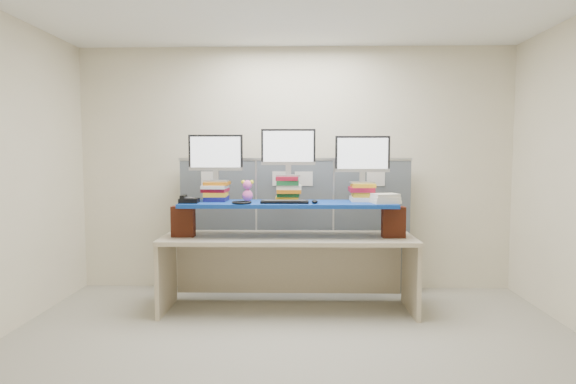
{
  "coord_description": "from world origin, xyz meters",
  "views": [
    {
      "loc": [
        0.06,
        -3.6,
        1.57
      ],
      "look_at": [
        -0.06,
        1.13,
        1.2
      ],
      "focal_mm": 30.0,
      "sensor_mm": 36.0,
      "label": 1
    }
  ],
  "objects_px": {
    "monitor_left": "(216,155)",
    "monitor_center": "(288,150)",
    "monitor_right": "(362,156)",
    "desk": "(288,251)",
    "keyboard": "(285,202)",
    "desk_phone": "(188,200)",
    "blue_board": "(288,204)"
  },
  "relations": [
    {
      "from": "keyboard",
      "to": "desk_phone",
      "type": "distance_m",
      "value": 0.94
    },
    {
      "from": "desk",
      "to": "keyboard",
      "type": "distance_m",
      "value": 0.52
    },
    {
      "from": "monitor_center",
      "to": "desk_phone",
      "type": "xyz_separation_m",
      "value": [
        -0.97,
        -0.23,
        -0.49
      ]
    },
    {
      "from": "monitor_left",
      "to": "keyboard",
      "type": "bearing_deg",
      "value": -18.23
    },
    {
      "from": "desk",
      "to": "monitor_right",
      "type": "height_order",
      "value": "monitor_right"
    },
    {
      "from": "blue_board",
      "to": "keyboard",
      "type": "distance_m",
      "value": 0.12
    },
    {
      "from": "desk_phone",
      "to": "desk",
      "type": "bearing_deg",
      "value": 4.85
    },
    {
      "from": "desk",
      "to": "monitor_right",
      "type": "xyz_separation_m",
      "value": [
        0.74,
        0.12,
        0.94
      ]
    },
    {
      "from": "blue_board",
      "to": "desk_phone",
      "type": "xyz_separation_m",
      "value": [
        -0.97,
        -0.11,
        0.05
      ]
    },
    {
      "from": "monitor_right",
      "to": "keyboard",
      "type": "xyz_separation_m",
      "value": [
        -0.77,
        -0.24,
        -0.44
      ]
    },
    {
      "from": "keyboard",
      "to": "desk_phone",
      "type": "relative_size",
      "value": 2.5
    },
    {
      "from": "desk",
      "to": "blue_board",
      "type": "distance_m",
      "value": 0.47
    },
    {
      "from": "desk_phone",
      "to": "monitor_left",
      "type": "bearing_deg",
      "value": 41.84
    },
    {
      "from": "blue_board",
      "to": "keyboard",
      "type": "xyz_separation_m",
      "value": [
        -0.03,
        -0.11,
        0.03
      ]
    },
    {
      "from": "keyboard",
      "to": "desk_phone",
      "type": "bearing_deg",
      "value": 179.18
    },
    {
      "from": "blue_board",
      "to": "monitor_center",
      "type": "distance_m",
      "value": 0.55
    },
    {
      "from": "monitor_left",
      "to": "monitor_center",
      "type": "relative_size",
      "value": 1.0
    },
    {
      "from": "monitor_left",
      "to": "monitor_center",
      "type": "xyz_separation_m",
      "value": [
        0.73,
        0.01,
        0.06
      ]
    },
    {
      "from": "desk",
      "to": "monitor_left",
      "type": "relative_size",
      "value": 4.58
    },
    {
      "from": "monitor_center",
      "to": "monitor_left",
      "type": "bearing_deg",
      "value": 180.0
    },
    {
      "from": "desk",
      "to": "keyboard",
      "type": "height_order",
      "value": "keyboard"
    },
    {
      "from": "monitor_right",
      "to": "keyboard",
      "type": "height_order",
      "value": "monitor_right"
    },
    {
      "from": "monitor_right",
      "to": "desk",
      "type": "bearing_deg",
      "value": -170.96
    },
    {
      "from": "keyboard",
      "to": "monitor_center",
      "type": "bearing_deg",
      "value": 82.37
    },
    {
      "from": "monitor_center",
      "to": "monitor_right",
      "type": "height_order",
      "value": "monitor_center"
    },
    {
      "from": "blue_board",
      "to": "monitor_right",
      "type": "xyz_separation_m",
      "value": [
        0.74,
        0.12,
        0.47
      ]
    },
    {
      "from": "blue_board",
      "to": "monitor_left",
      "type": "distance_m",
      "value": 0.89
    },
    {
      "from": "monitor_right",
      "to": "keyboard",
      "type": "relative_size",
      "value": 1.18
    },
    {
      "from": "monitor_center",
      "to": "desk_phone",
      "type": "distance_m",
      "value": 1.11
    },
    {
      "from": "monitor_left",
      "to": "monitor_right",
      "type": "height_order",
      "value": "monitor_left"
    },
    {
      "from": "desk",
      "to": "monitor_center",
      "type": "relative_size",
      "value": 4.58
    },
    {
      "from": "monitor_right",
      "to": "monitor_center",
      "type": "bearing_deg",
      "value": 180.0
    }
  ]
}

